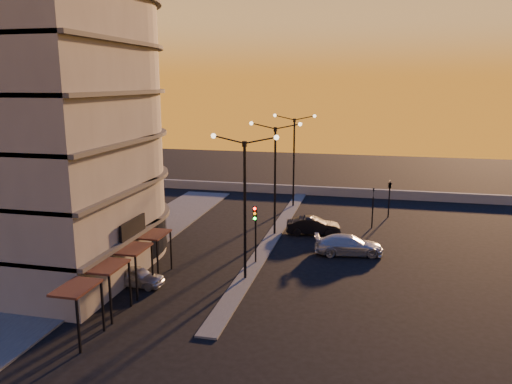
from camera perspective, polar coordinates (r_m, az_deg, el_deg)
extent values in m
plane|color=black|center=(33.17, -1.24, -9.94)|extent=(120.00, 120.00, 0.00)
cube|color=#454543|center=(40.29, -14.49, -6.14)|extent=(5.00, 40.00, 0.12)
cube|color=#454543|center=(42.34, 2.13, -4.83)|extent=(1.20, 36.00, 0.12)
cube|color=slate|center=(57.28, 7.18, 0.13)|extent=(44.00, 0.50, 1.00)
cylinder|color=slate|center=(38.39, -21.65, 11.40)|extent=(14.00, 14.00, 25.00)
cube|color=slate|center=(34.38, -26.43, 10.96)|extent=(14.00, 10.00, 25.00)
cylinder|color=black|center=(39.95, -20.40, -4.38)|extent=(14.16, 14.16, 2.40)
cube|color=black|center=(32.53, -13.88, -4.05)|extent=(0.15, 3.20, 1.20)
cylinder|color=black|center=(31.73, -1.28, -2.40)|extent=(0.18, 0.18, 9.00)
cube|color=black|center=(30.89, -1.32, 5.51)|extent=(0.25, 0.25, 0.35)
sphere|color=#FFE5B2|center=(31.40, -4.88, 6.41)|extent=(0.32, 0.32, 0.32)
sphere|color=#FFE5B2|center=(30.41, 2.35, 6.24)|extent=(0.32, 0.32, 0.32)
cylinder|color=black|center=(41.24, 2.18, 1.07)|extent=(0.18, 0.18, 9.00)
cube|color=black|center=(40.60, 2.23, 7.17)|extent=(0.25, 0.25, 0.35)
sphere|color=#FFE5B2|center=(40.98, -0.53, 7.86)|extent=(0.32, 0.32, 0.32)
sphere|color=#FFE5B2|center=(40.23, 5.06, 7.73)|extent=(0.32, 0.32, 0.32)
cylinder|color=black|center=(50.93, 4.34, 3.23)|extent=(0.18, 0.18, 9.00)
cube|color=black|center=(50.42, 4.42, 8.17)|extent=(0.25, 0.25, 0.35)
sphere|color=#FFE5B2|center=(50.73, 2.17, 8.74)|extent=(0.32, 0.32, 0.32)
sphere|color=#FFE5B2|center=(50.12, 6.72, 8.62)|extent=(0.32, 0.32, 0.32)
cylinder|color=black|center=(35.35, -0.04, -5.73)|extent=(0.12, 0.12, 3.20)
cube|color=black|center=(34.57, -0.11, -2.44)|extent=(0.28, 0.16, 1.00)
sphere|color=#FF0C05|center=(34.38, -0.15, -1.92)|extent=(0.20, 0.20, 0.20)
sphere|color=orange|center=(34.47, -0.15, -2.48)|extent=(0.20, 0.20, 0.20)
sphere|color=#0CFF26|center=(34.56, -0.15, -3.04)|extent=(0.20, 0.20, 0.20)
cylinder|color=black|center=(45.11, 13.17, -2.30)|extent=(0.12, 0.12, 2.80)
imported|color=black|center=(44.70, 13.28, -0.07)|extent=(0.13, 0.16, 0.80)
cylinder|color=black|center=(49.03, 14.95, -1.22)|extent=(0.12, 0.12, 2.80)
imported|color=black|center=(48.65, 15.06, 0.84)|extent=(0.42, 1.99, 0.80)
imported|color=#ABADB3|center=(32.90, -13.57, -9.32)|extent=(3.72, 1.66, 1.24)
imported|color=black|center=(42.53, 6.55, -3.86)|extent=(4.70, 2.24, 1.49)
imported|color=#B4B7BC|center=(38.10, 10.55, -5.96)|extent=(5.35, 2.90, 1.47)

